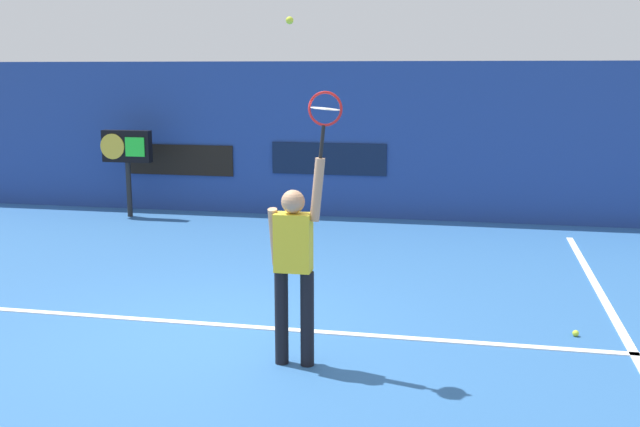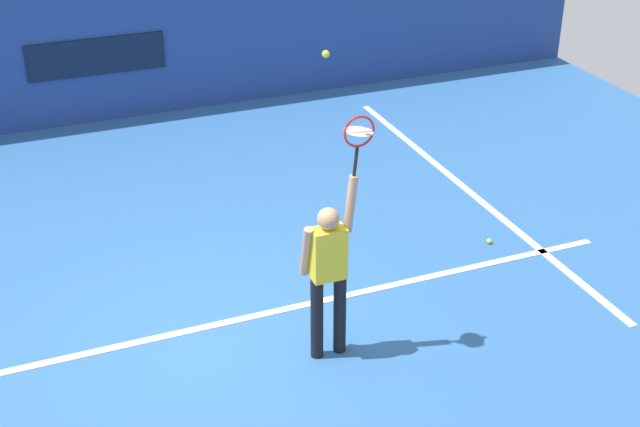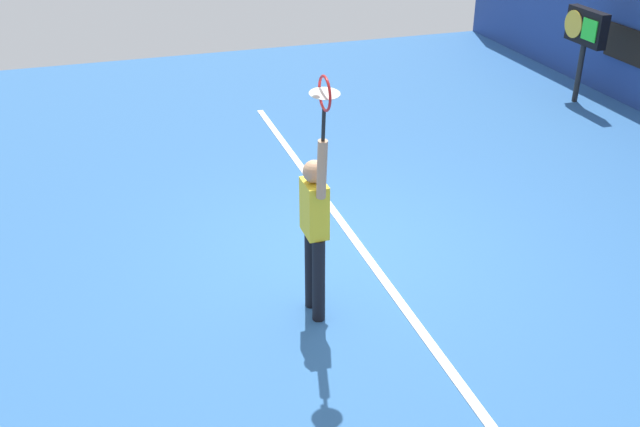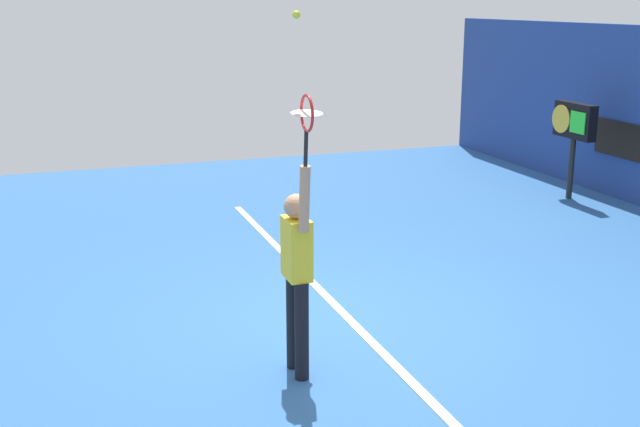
{
  "view_description": "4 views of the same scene",
  "coord_description": "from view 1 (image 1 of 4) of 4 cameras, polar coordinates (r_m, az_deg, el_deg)",
  "views": [
    {
      "loc": [
        2.65,
        -7.23,
        2.77
      ],
      "look_at": [
        1.27,
        -0.5,
        1.44
      ],
      "focal_mm": 41.81,
      "sensor_mm": 36.0,
      "label": 1
    },
    {
      "loc": [
        -1.76,
        -7.52,
        5.59
      ],
      "look_at": [
        1.05,
        -0.5,
        1.54
      ],
      "focal_mm": 49.67,
      "sensor_mm": 36.0,
      "label": 2
    },
    {
      "loc": [
        6.95,
        -2.54,
        4.39
      ],
      "look_at": [
        1.0,
        -0.62,
        1.1
      ],
      "focal_mm": 41.04,
      "sensor_mm": 36.0,
      "label": 3
    },
    {
      "loc": [
        7.43,
        -2.71,
        3.31
      ],
      "look_at": [
        0.8,
        -0.38,
        1.42
      ],
      "focal_mm": 44.56,
      "sensor_mm": 36.0,
      "label": 4
    }
  ],
  "objects": [
    {
      "name": "back_wall",
      "position": [
        14.2,
        0.77,
        5.66
      ],
      "size": [
        18.0,
        0.2,
        2.93
      ],
      "primitive_type": "cube",
      "color": "navy",
      "rests_on": "ground_plane"
    },
    {
      "name": "court_baseline",
      "position": [
        8.37,
        -7.67,
        -8.44
      ],
      "size": [
        10.0,
        0.1,
        0.01
      ],
      "primitive_type": "cube",
      "color": "white",
      "rests_on": "ground_plane"
    },
    {
      "name": "tennis_ball",
      "position": [
        6.77,
        -2.34,
        14.55
      ],
      "size": [
        0.07,
        0.07,
        0.07
      ],
      "primitive_type": "sphere",
      "color": "#CCE033"
    },
    {
      "name": "tennis_racket",
      "position": [
        6.68,
        0.37,
        7.73
      ],
      "size": [
        0.34,
        0.27,
        0.62
      ],
      "color": "black"
    },
    {
      "name": "sponsor_banner_portside",
      "position": [
        14.99,
        -10.69,
        4.05
      ],
      "size": [
        2.2,
        0.03,
        0.6
      ],
      "primitive_type": "cube",
      "color": "black"
    },
    {
      "name": "tennis_player",
      "position": [
        6.96,
        -2.01,
        -3.7
      ],
      "size": [
        0.55,
        0.31,
        1.99
      ],
      "color": "black",
      "rests_on": "ground_plane"
    },
    {
      "name": "court_sideline",
      "position": [
        9.78,
        20.93,
        -6.22
      ],
      "size": [
        0.1,
        7.0,
        0.01
      ],
      "primitive_type": "cube",
      "color": "white",
      "rests_on": "ground_plane"
    },
    {
      "name": "sponsor_banner_center",
      "position": [
        14.12,
        0.67,
        4.2
      ],
      "size": [
        2.2,
        0.03,
        0.6
      ],
      "primitive_type": "cube",
      "color": "#0C1933"
    },
    {
      "name": "ground_plane",
      "position": [
        8.19,
        -8.15,
        -8.95
      ],
      "size": [
        18.0,
        18.0,
        0.0
      ],
      "primitive_type": "plane",
      "color": "#2D609E"
    },
    {
      "name": "spare_ball",
      "position": [
        8.41,
        18.98,
        -8.66
      ],
      "size": [
        0.07,
        0.07,
        0.07
      ],
      "primitive_type": "sphere",
      "color": "#CCE033",
      "rests_on": "ground_plane"
    },
    {
      "name": "scoreboard_clock",
      "position": [
        14.58,
        -14.58,
        4.72
      ],
      "size": [
        0.96,
        0.2,
        1.65
      ],
      "color": "black",
      "rests_on": "ground_plane"
    }
  ]
}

